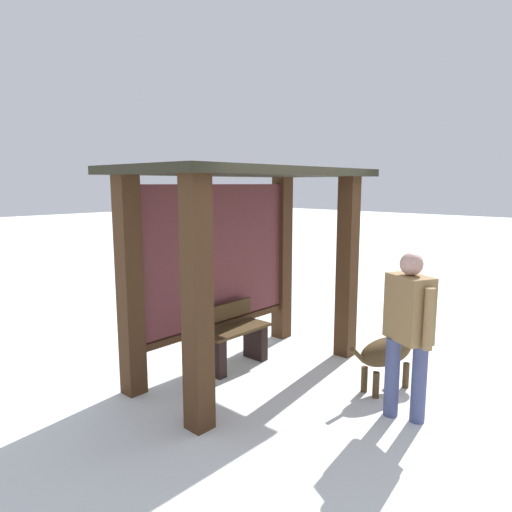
% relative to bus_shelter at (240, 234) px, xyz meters
% --- Properties ---
extents(ground_plane, '(60.00, 60.00, 0.00)m').
position_rel_bus_shelter_xyz_m(ground_plane, '(0.00, -0.15, -1.66)').
color(ground_plane, white).
extents(bus_shelter, '(3.04, 1.60, 2.42)m').
position_rel_bus_shelter_xyz_m(bus_shelter, '(0.00, 0.00, 0.00)').
color(bus_shelter, '#412816').
rests_on(bus_shelter, ground).
extents(bench_left_inside, '(0.93, 0.38, 0.77)m').
position_rel_bus_shelter_xyz_m(bench_left_inside, '(0.00, 0.11, -1.32)').
color(bench_left_inside, '#46331B').
rests_on(bench_left_inside, ground).
extents(person_walking, '(0.43, 0.59, 1.62)m').
position_rel_bus_shelter_xyz_m(person_walking, '(0.19, -2.02, -0.71)').
color(person_walking, olive).
rests_on(person_walking, ground).
extents(dog, '(1.06, 0.47, 0.62)m').
position_rel_bus_shelter_xyz_m(dog, '(0.71, -1.61, -1.24)').
color(dog, '#48341C').
rests_on(dog, ground).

